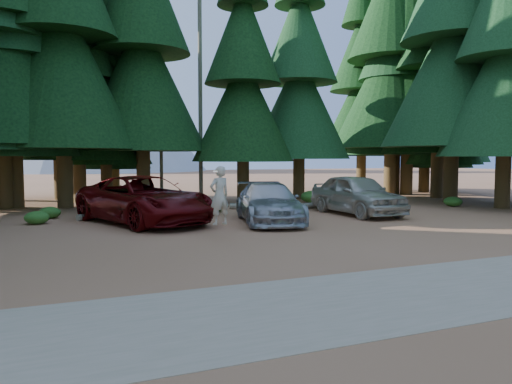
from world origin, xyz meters
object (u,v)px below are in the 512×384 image
Objects in this scene: silver_minivan_right at (357,194)px; log_mid at (266,206)px; silver_minivan_center at (269,203)px; log_left at (115,214)px; red_pickup at (144,200)px; log_right at (300,207)px; frisbee_player at (219,195)px.

silver_minivan_right is 4.50m from log_mid.
silver_minivan_center reaches higher than log_left.
red_pickup reaches higher than log_left.
log_left is 0.78× the size of log_right.
frisbee_player is 8.48m from log_mid.
log_left is at bearing -151.06° from log_mid.
red_pickup is 7.88m from log_right.
log_right is (6.06, 6.13, -1.16)m from frisbee_player.
silver_minivan_center is at bearing -150.16° from frisbee_player.
red_pickup is 1.87× the size of log_mid.
red_pickup is 1.24× the size of silver_minivan_right.
silver_minivan_right is 1.10× the size of log_right.
frisbee_player is 0.53× the size of log_mid.
silver_minivan_right is 10.31m from log_left.
red_pickup is 3.52× the size of frisbee_player.
silver_minivan_right is 3.06m from log_right.
red_pickup reaches higher than log_right.
silver_minivan_right is 1.42× the size of log_left.
red_pickup reaches higher than log_mid.
silver_minivan_center is 4.78m from log_mid.
red_pickup is 4.51m from frisbee_player.
red_pickup reaches higher than silver_minivan_center.
silver_minivan_center is 1.00× the size of silver_minivan_right.
frisbee_player is at bearing -123.77° from silver_minivan_center.
frisbee_player reaches higher than silver_minivan_center.
silver_minivan_right is 1.51× the size of log_mid.
silver_minivan_right reaches higher than silver_minivan_center.
log_mid is at bearing 128.49° from silver_minivan_right.
red_pickup is at bearing -128.74° from log_mid.
frisbee_player is at bearing -104.18° from log_left.
frisbee_player is at bearing -96.52° from log_mid.
log_right is (7.61, 1.92, -0.74)m from red_pickup.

